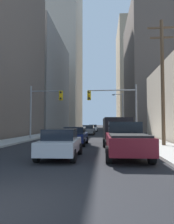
{
  "coord_description": "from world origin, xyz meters",
  "views": [
    {
      "loc": [
        2.36,
        -4.32,
        1.83
      ],
      "look_at": [
        0.0,
        24.34,
        3.37
      ],
      "focal_mm": 33.39,
      "sensor_mm": 36.0,
      "label": 1
    }
  ],
  "objects_px": {
    "sedan_silver": "(61,143)",
    "sedan_navy": "(75,136)",
    "cargo_van_black": "(116,130)",
    "sedan_white": "(93,128)",
    "pickup_truck_maroon": "(126,140)",
    "traffic_signal_near_right": "(114,102)",
    "sedan_grey": "(89,130)",
    "traffic_signal_near_left": "(45,103)"
  },
  "relations": [
    {
      "from": "cargo_van_black",
      "to": "traffic_signal_near_left",
      "type": "height_order",
      "value": "traffic_signal_near_left"
    },
    {
      "from": "sedan_grey",
      "to": "traffic_signal_near_left",
      "type": "xyz_separation_m",
      "value": [
        -4.15,
        -10.17,
        3.27
      ]
    },
    {
      "from": "sedan_navy",
      "to": "pickup_truck_maroon",
      "type": "bearing_deg",
      "value": -58.75
    },
    {
      "from": "sedan_navy",
      "to": "traffic_signal_near_right",
      "type": "distance_m",
      "value": 7.11
    },
    {
      "from": "traffic_signal_near_left",
      "to": "traffic_signal_near_right",
      "type": "height_order",
      "value": "same"
    },
    {
      "from": "cargo_van_black",
      "to": "traffic_signal_near_right",
      "type": "xyz_separation_m",
      "value": [
        0.13,
        5.03,
        2.83
      ]
    },
    {
      "from": "sedan_silver",
      "to": "sedan_grey",
      "type": "relative_size",
      "value": 1.0
    },
    {
      "from": "traffic_signal_near_left",
      "to": "sedan_silver",
      "type": "bearing_deg",
      "value": -69.72
    },
    {
      "from": "sedan_grey",
      "to": "sedan_white",
      "type": "height_order",
      "value": "same"
    },
    {
      "from": "sedan_navy",
      "to": "sedan_silver",
      "type": "bearing_deg",
      "value": -88.76
    },
    {
      "from": "sedan_silver",
      "to": "sedan_navy",
      "type": "height_order",
      "value": "same"
    },
    {
      "from": "cargo_van_black",
      "to": "sedan_white",
      "type": "distance_m",
      "value": 27.01
    },
    {
      "from": "sedan_navy",
      "to": "traffic_signal_near_right",
      "type": "height_order",
      "value": "traffic_signal_near_right"
    },
    {
      "from": "pickup_truck_maroon",
      "to": "traffic_signal_near_left",
      "type": "height_order",
      "value": "traffic_signal_near_left"
    },
    {
      "from": "pickup_truck_maroon",
      "to": "sedan_grey",
      "type": "distance_m",
      "value": 21.57
    },
    {
      "from": "traffic_signal_near_left",
      "to": "pickup_truck_maroon",
      "type": "bearing_deg",
      "value": -55.05
    },
    {
      "from": "pickup_truck_maroon",
      "to": "sedan_silver",
      "type": "relative_size",
      "value": 1.28
    },
    {
      "from": "pickup_truck_maroon",
      "to": "cargo_van_black",
      "type": "xyz_separation_m",
      "value": [
        -0.18,
        6.06,
        0.35
      ]
    },
    {
      "from": "sedan_silver",
      "to": "traffic_signal_near_left",
      "type": "bearing_deg",
      "value": 110.28
    },
    {
      "from": "sedan_white",
      "to": "pickup_truck_maroon",
      "type": "bearing_deg",
      "value": -83.87
    },
    {
      "from": "sedan_silver",
      "to": "sedan_grey",
      "type": "distance_m",
      "value": 21.84
    },
    {
      "from": "sedan_navy",
      "to": "sedan_grey",
      "type": "relative_size",
      "value": 0.99
    },
    {
      "from": "sedan_navy",
      "to": "sedan_grey",
      "type": "xyz_separation_m",
      "value": [
        -0.02,
        15.36,
        0.0
      ]
    },
    {
      "from": "cargo_van_black",
      "to": "traffic_signal_near_right",
      "type": "height_order",
      "value": "traffic_signal_near_right"
    },
    {
      "from": "cargo_van_black",
      "to": "pickup_truck_maroon",
      "type": "bearing_deg",
      "value": -88.28
    },
    {
      "from": "sedan_silver",
      "to": "cargo_van_black",
      "type": "bearing_deg",
      "value": 63.82
    },
    {
      "from": "pickup_truck_maroon",
      "to": "sedan_white",
      "type": "bearing_deg",
      "value": 96.13
    },
    {
      "from": "sedan_navy",
      "to": "sedan_white",
      "type": "height_order",
      "value": "same"
    },
    {
      "from": "sedan_grey",
      "to": "traffic_signal_near_right",
      "type": "distance_m",
      "value": 11.28
    },
    {
      "from": "sedan_navy",
      "to": "sedan_white",
      "type": "distance_m",
      "value": 26.96
    },
    {
      "from": "pickup_truck_maroon",
      "to": "sedan_grey",
      "type": "bearing_deg",
      "value": 99.62
    },
    {
      "from": "sedan_grey",
      "to": "traffic_signal_near_left",
      "type": "distance_m",
      "value": 11.46
    },
    {
      "from": "sedan_silver",
      "to": "traffic_signal_near_right",
      "type": "xyz_separation_m",
      "value": [
        3.39,
        11.67,
        3.34
      ]
    },
    {
      "from": "sedan_navy",
      "to": "sedan_white",
      "type": "bearing_deg",
      "value": 89.88
    },
    {
      "from": "cargo_van_black",
      "to": "sedan_grey",
      "type": "relative_size",
      "value": 1.24
    },
    {
      "from": "sedan_silver",
      "to": "sedan_white",
      "type": "distance_m",
      "value": 33.44
    },
    {
      "from": "sedan_silver",
      "to": "sedan_navy",
      "type": "bearing_deg",
      "value": 91.24
    },
    {
      "from": "sedan_navy",
      "to": "sedan_white",
      "type": "xyz_separation_m",
      "value": [
        0.05,
        26.96,
        0.0
      ]
    },
    {
      "from": "cargo_van_black",
      "to": "sedan_navy",
      "type": "distance_m",
      "value": 3.44
    },
    {
      "from": "pickup_truck_maroon",
      "to": "traffic_signal_near_right",
      "type": "xyz_separation_m",
      "value": [
        -0.05,
        11.1,
        3.18
      ]
    },
    {
      "from": "pickup_truck_maroon",
      "to": "sedan_silver",
      "type": "distance_m",
      "value": 3.49
    },
    {
      "from": "cargo_van_black",
      "to": "sedan_navy",
      "type": "xyz_separation_m",
      "value": [
        -3.4,
        -0.16,
        -0.52
      ]
    }
  ]
}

